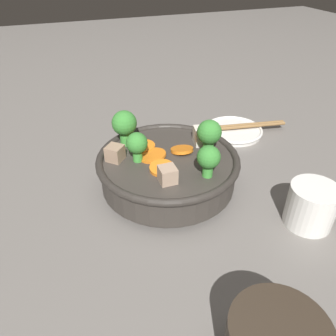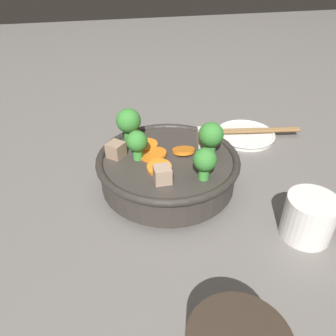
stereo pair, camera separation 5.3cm
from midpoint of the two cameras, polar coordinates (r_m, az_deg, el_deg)
ground_plane at (r=0.56m, az=2.75°, el=-3.31°), size 3.00×3.00×0.00m
stirfry_bowl at (r=0.53m, az=2.86°, el=0.30°), size 0.23×0.23×0.12m
side_saucer at (r=0.72m, az=15.40°, el=5.55°), size 0.12×0.12×0.01m
tea_cup at (r=0.50m, az=26.22°, el=-7.80°), size 0.07×0.07×0.06m
chopsticks_pair at (r=0.72m, az=15.52°, el=6.22°), size 0.05×0.23×0.01m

